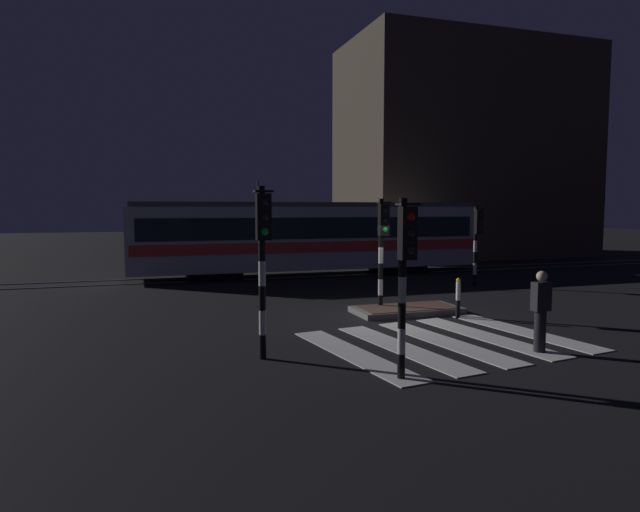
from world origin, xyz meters
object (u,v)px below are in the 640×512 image
(traffic_light_median_centre, at_px, (382,237))
(bollard_island_edge, at_px, (458,298))
(tram, at_px, (310,236))
(traffic_light_corner_far_right, at_px, (477,234))
(traffic_light_kerb_mid_left, at_px, (405,261))
(traffic_light_corner_near_left, at_px, (263,246))
(pedestrian_waiting_at_kerb, at_px, (541,311))

(traffic_light_median_centre, distance_m, bollard_island_edge, 2.72)
(traffic_light_median_centre, bearing_deg, tram, 86.20)
(traffic_light_corner_far_right, bearing_deg, bollard_island_edge, -128.07)
(traffic_light_kerb_mid_left, bearing_deg, tram, 78.95)
(traffic_light_median_centre, relative_size, traffic_light_corner_near_left, 0.95)
(traffic_light_corner_near_left, relative_size, traffic_light_corner_far_right, 1.12)
(traffic_light_corner_far_right, bearing_deg, traffic_light_corner_near_left, -142.72)
(traffic_light_corner_near_left, height_order, bollard_island_edge, traffic_light_corner_near_left)
(pedestrian_waiting_at_kerb, bearing_deg, traffic_light_corner_near_left, 167.48)
(traffic_light_corner_near_left, bearing_deg, tram, 69.03)
(traffic_light_corner_near_left, xyz_separation_m, traffic_light_corner_far_right, (10.00, 7.61, -0.25))
(traffic_light_corner_near_left, bearing_deg, traffic_light_kerb_mid_left, -45.32)
(traffic_light_median_centre, relative_size, bollard_island_edge, 2.94)
(traffic_light_corner_near_left, bearing_deg, bollard_island_edge, 22.03)
(traffic_light_corner_near_left, distance_m, traffic_light_corner_far_right, 12.57)
(traffic_light_kerb_mid_left, xyz_separation_m, pedestrian_waiting_at_kerb, (3.55, 0.81, -1.22))
(traffic_light_corner_far_right, xyz_separation_m, pedestrian_waiting_at_kerb, (-4.43, -8.85, -1.14))
(traffic_light_kerb_mid_left, xyz_separation_m, bollard_island_edge, (3.89, 4.44, -1.54))
(tram, bearing_deg, traffic_light_corner_near_left, -110.97)
(traffic_light_kerb_mid_left, xyz_separation_m, traffic_light_median_centre, (2.33, 6.00, 0.06))
(traffic_light_kerb_mid_left, relative_size, tram, 0.20)
(bollard_island_edge, bearing_deg, traffic_light_corner_near_left, -157.97)
(tram, height_order, bollard_island_edge, tram)
(traffic_light_corner_near_left, xyz_separation_m, tram, (4.96, 12.93, -0.52))
(traffic_light_kerb_mid_left, relative_size, pedestrian_waiting_at_kerb, 1.86)
(bollard_island_edge, bearing_deg, pedestrian_waiting_at_kerb, -95.29)
(tram, xyz_separation_m, bollard_island_edge, (0.96, -10.54, -1.19))
(traffic_light_kerb_mid_left, height_order, traffic_light_median_centre, traffic_light_median_centre)
(traffic_light_kerb_mid_left, bearing_deg, traffic_light_corner_near_left, 134.68)
(tram, bearing_deg, traffic_light_median_centre, -93.80)
(bollard_island_edge, bearing_deg, traffic_light_median_centre, 134.88)
(bollard_island_edge, bearing_deg, tram, 95.19)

